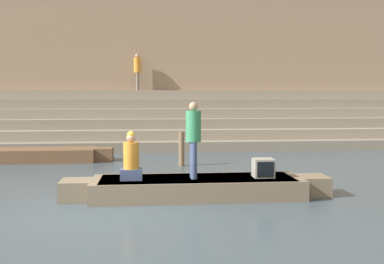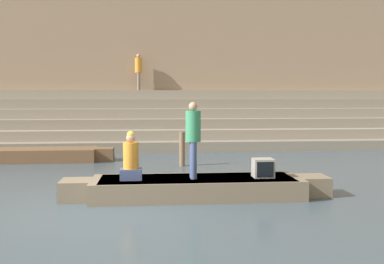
{
  "view_description": "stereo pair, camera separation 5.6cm",
  "coord_description": "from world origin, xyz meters",
  "px_view_note": "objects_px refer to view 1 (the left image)",
  "views": [
    {
      "loc": [
        0.86,
        -8.34,
        2.19
      ],
      "look_at": [
        1.9,
        2.38,
        1.33
      ],
      "focal_mm": 42.0,
      "sensor_mm": 36.0,
      "label": 1
    },
    {
      "loc": [
        0.92,
        -8.34,
        2.19
      ],
      "look_at": [
        1.9,
        2.38,
        1.33
      ],
      "focal_mm": 42.0,
      "sensor_mm": 36.0,
      "label": 2
    }
  ],
  "objects_px": {
    "tv_set": "(263,168)",
    "person_on_steps": "(137,69)",
    "rowboat_main": "(197,187)",
    "person_rowing": "(131,160)",
    "person_standing": "(193,134)",
    "moored_boat_shore": "(32,155)",
    "mooring_post": "(182,149)"
  },
  "relations": [
    {
      "from": "person_standing",
      "to": "mooring_post",
      "type": "relative_size",
      "value": 1.53
    },
    {
      "from": "rowboat_main",
      "to": "tv_set",
      "type": "height_order",
      "value": "tv_set"
    },
    {
      "from": "person_standing",
      "to": "person_rowing",
      "type": "height_order",
      "value": "person_standing"
    },
    {
      "from": "rowboat_main",
      "to": "person_rowing",
      "type": "relative_size",
      "value": 5.61
    },
    {
      "from": "person_rowing",
      "to": "person_on_steps",
      "type": "height_order",
      "value": "person_on_steps"
    },
    {
      "from": "person_standing",
      "to": "moored_boat_shore",
      "type": "bearing_deg",
      "value": 145.67
    },
    {
      "from": "moored_boat_shore",
      "to": "person_rowing",
      "type": "bearing_deg",
      "value": -56.94
    },
    {
      "from": "person_standing",
      "to": "person_rowing",
      "type": "xyz_separation_m",
      "value": [
        -1.32,
        -0.04,
        -0.53
      ]
    },
    {
      "from": "tv_set",
      "to": "mooring_post",
      "type": "xyz_separation_m",
      "value": [
        -1.45,
        4.46,
        -0.09
      ]
    },
    {
      "from": "rowboat_main",
      "to": "person_on_steps",
      "type": "distance_m",
      "value": 11.97
    },
    {
      "from": "tv_set",
      "to": "person_on_steps",
      "type": "xyz_separation_m",
      "value": [
        -2.97,
        11.48,
        2.8
      ]
    },
    {
      "from": "tv_set",
      "to": "mooring_post",
      "type": "bearing_deg",
      "value": 113.52
    },
    {
      "from": "tv_set",
      "to": "moored_boat_shore",
      "type": "distance_m",
      "value": 8.7
    },
    {
      "from": "person_rowing",
      "to": "tv_set",
      "type": "bearing_deg",
      "value": 4.01
    },
    {
      "from": "rowboat_main",
      "to": "person_standing",
      "type": "bearing_deg",
      "value": -164.67
    },
    {
      "from": "moored_boat_shore",
      "to": "person_on_steps",
      "type": "relative_size",
      "value": 3.23
    },
    {
      "from": "person_standing",
      "to": "person_rowing",
      "type": "relative_size",
      "value": 1.59
    },
    {
      "from": "tv_set",
      "to": "mooring_post",
      "type": "relative_size",
      "value": 0.41
    },
    {
      "from": "person_standing",
      "to": "mooring_post",
      "type": "distance_m",
      "value": 4.52
    },
    {
      "from": "rowboat_main",
      "to": "moored_boat_shore",
      "type": "relative_size",
      "value": 1.07
    },
    {
      "from": "rowboat_main",
      "to": "tv_set",
      "type": "bearing_deg",
      "value": -1.86
    },
    {
      "from": "person_standing",
      "to": "tv_set",
      "type": "distance_m",
      "value": 1.7
    },
    {
      "from": "tv_set",
      "to": "person_on_steps",
      "type": "distance_m",
      "value": 12.18
    },
    {
      "from": "person_on_steps",
      "to": "moored_boat_shore",
      "type": "bearing_deg",
      "value": -69.04
    },
    {
      "from": "person_rowing",
      "to": "tv_set",
      "type": "distance_m",
      "value": 2.86
    },
    {
      "from": "tv_set",
      "to": "moored_boat_shore",
      "type": "relative_size",
      "value": 0.08
    },
    {
      "from": "person_standing",
      "to": "person_on_steps",
      "type": "distance_m",
      "value": 11.73
    },
    {
      "from": "moored_boat_shore",
      "to": "person_standing",
      "type": "bearing_deg",
      "value": -48.23
    },
    {
      "from": "rowboat_main",
      "to": "person_rowing",
      "type": "distance_m",
      "value": 1.54
    },
    {
      "from": "rowboat_main",
      "to": "person_rowing",
      "type": "xyz_separation_m",
      "value": [
        -1.41,
        -0.06,
        0.61
      ]
    },
    {
      "from": "person_standing",
      "to": "person_rowing",
      "type": "distance_m",
      "value": 1.43
    },
    {
      "from": "rowboat_main",
      "to": "mooring_post",
      "type": "height_order",
      "value": "mooring_post"
    }
  ]
}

